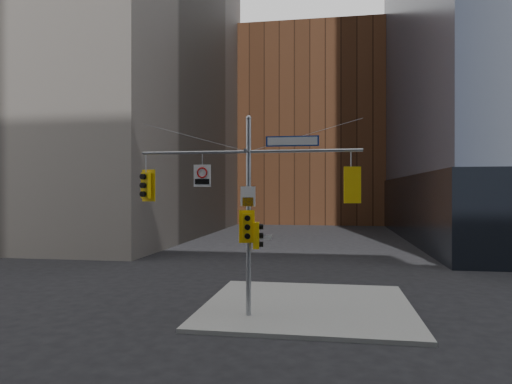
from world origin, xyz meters
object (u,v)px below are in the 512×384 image
(traffic_light_pole_side, at_px, (257,235))
(signal_assembly, at_px, (248,196))
(traffic_light_west_arm, at_px, (146,185))
(street_sign_blade, at_px, (292,141))
(regulatory_sign_arm, at_px, (202,175))
(traffic_light_east_arm, at_px, (351,185))
(traffic_light_pole_front, at_px, (247,227))

(traffic_light_pole_side, bearing_deg, signal_assembly, 85.59)
(traffic_light_west_arm, distance_m, street_sign_blade, 5.66)
(traffic_light_pole_side, height_order, regulatory_sign_arm, regulatory_sign_arm)
(traffic_light_east_arm, relative_size, regulatory_sign_arm, 1.56)
(signal_assembly, distance_m, traffic_light_pole_front, 1.12)
(traffic_light_pole_side, xyz_separation_m, street_sign_blade, (1.25, -0.01, 3.35))
(traffic_light_west_arm, height_order, regulatory_sign_arm, regulatory_sign_arm)
(traffic_light_west_arm, distance_m, regulatory_sign_arm, 2.20)
(traffic_light_pole_front, relative_size, street_sign_blade, 0.62)
(traffic_light_pole_front, distance_m, regulatory_sign_arm, 2.53)
(traffic_light_west_arm, relative_size, street_sign_blade, 0.64)
(signal_assembly, distance_m, traffic_light_east_arm, 3.61)
(traffic_light_west_arm, distance_m, traffic_light_pole_side, 4.56)
(traffic_light_west_arm, relative_size, traffic_light_pole_side, 1.27)
(traffic_light_west_arm, xyz_separation_m, traffic_light_pole_side, (4.20, -0.00, -1.80))
(signal_assembly, relative_size, traffic_light_pole_side, 8.48)
(signal_assembly, relative_size, street_sign_blade, 4.28)
(signal_assembly, height_order, traffic_light_west_arm, signal_assembly)
(traffic_light_pole_side, xyz_separation_m, traffic_light_pole_front, (-0.32, -0.28, 0.33))
(regulatory_sign_arm, bearing_deg, traffic_light_pole_front, -6.81)
(signal_assembly, distance_m, regulatory_sign_arm, 1.87)
(regulatory_sign_arm, bearing_deg, traffic_light_pole_side, 2.33)
(traffic_light_west_arm, bearing_deg, traffic_light_pole_side, 13.37)
(signal_assembly, bearing_deg, traffic_light_west_arm, 179.81)
(regulatory_sign_arm, bearing_deg, traffic_light_west_arm, -179.44)
(traffic_light_pole_side, bearing_deg, traffic_light_west_arm, 83.51)
(signal_assembly, bearing_deg, regulatory_sign_arm, -179.32)
(traffic_light_west_arm, height_order, street_sign_blade, street_sign_blade)
(street_sign_blade, bearing_deg, regulatory_sign_arm, 179.83)
(street_sign_blade, bearing_deg, traffic_light_pole_side, 179.04)
(traffic_light_pole_front, xyz_separation_m, street_sign_blade, (1.57, 0.27, 3.02))
(street_sign_blade, distance_m, regulatory_sign_arm, 3.48)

